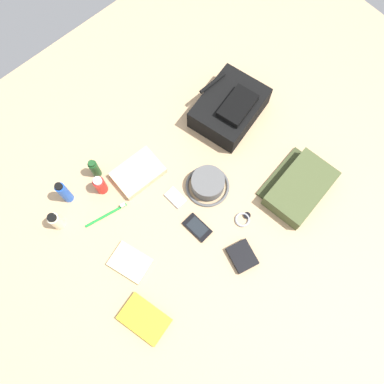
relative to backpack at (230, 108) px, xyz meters
The scene contains 16 objects.
ground_plane 0.42m from the backpack, 155.50° to the right, with size 2.64×2.02×0.02m, color tan.
backpack is the anchor object (origin of this frame).
toiletry_pouch 0.45m from the backpack, 94.34° to the right, with size 0.31×0.25×0.07m.
bucket_hat 0.35m from the backpack, 148.30° to the right, with size 0.18×0.18×0.07m.
lotion_bottle 0.86m from the backpack, behind, with size 0.05×0.05×0.11m.
deodorant_spray 0.78m from the backpack, 168.01° to the left, with size 0.04×0.04×0.15m.
sunscreen_spray 0.64m from the backpack, behind, with size 0.05×0.05×0.11m.
shampoo_bottle 0.63m from the backpack, 164.46° to the left, with size 0.04×0.04×0.12m.
paperback_novel 0.93m from the backpack, 153.55° to the right, with size 0.15×0.20×0.02m.
cell_phone 0.54m from the backpack, 147.44° to the right, with size 0.07×0.12×0.01m.
media_player 0.46m from the backpack, 162.75° to the right, with size 0.05×0.09×0.01m.
wristwatch 0.49m from the backpack, 126.89° to the right, with size 0.07×0.06×0.01m.
toothbrush 0.68m from the backpack, behind, with size 0.18×0.05×0.02m.
wallet 0.64m from the backpack, 129.12° to the right, with size 0.09×0.11×0.02m, color black.
notepad 0.77m from the backpack, 163.78° to the right, with size 0.11×0.15×0.02m, color beige.
folded_towel 0.48m from the backpack, behind, with size 0.20×0.14×0.04m, color beige.
Camera 1 is at (-0.36, -0.40, 1.59)m, focal length 38.00 mm.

